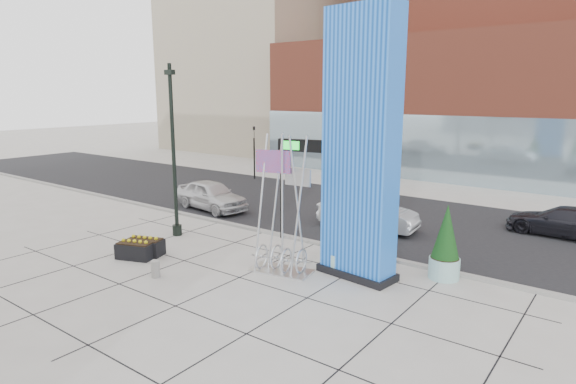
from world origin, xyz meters
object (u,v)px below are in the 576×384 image
Objects in this scene: public_art_sculpture at (281,237)px; car_white_west at (211,195)px; concrete_bollard at (155,269)px; lamp_post at (174,168)px; blue_pylon at (360,152)px; overhead_street_sign at (295,154)px; car_silver_mid at (368,213)px.

car_white_west is at bearing 139.00° from public_art_sculpture.
car_white_west is (-5.86, 8.59, 0.53)m from concrete_bollard.
lamp_post is at bearing 162.61° from public_art_sculpture.
blue_pylon is 1.93× the size of car_white_west.
overhead_street_sign is at bearing -96.93° from car_white_west.
blue_pylon reaches higher than lamp_post.
overhead_street_sign is at bearing 76.85° from concrete_bollard.
car_silver_mid is (1.72, 3.74, -3.17)m from overhead_street_sign.
concrete_bollard is 0.13× the size of overhead_street_sign.
public_art_sculpture is 1.06× the size of car_white_west.
public_art_sculpture is at bearing -145.28° from blue_pylon.
public_art_sculpture reaches higher than concrete_bollard.
car_white_west is at bearing 117.24° from lamp_post.
car_white_west is at bearing 95.98° from car_silver_mid.
public_art_sculpture is at bearing -112.10° from car_white_west.
car_white_west is (-11.71, 4.07, -3.76)m from blue_pylon.
blue_pylon reaches higher than public_art_sculpture.
blue_pylon is 1.82× the size of public_art_sculpture.
overhead_street_sign is at bearing 150.52° from car_silver_mid.
public_art_sculpture is at bearing -6.72° from lamp_post.
lamp_post is 9.57m from car_silver_mid.
public_art_sculpture is at bearing 43.69° from concrete_bollard.
lamp_post is 1.52× the size of public_art_sculpture.
car_white_west is at bearing 151.99° from overhead_street_sign.
concrete_bollard is at bearing -116.01° from overhead_street_sign.
blue_pylon is 9.46m from lamp_post.
blue_pylon is at bearing -38.48° from overhead_street_sign.
car_white_west is 9.28m from car_silver_mid.
car_white_west is at bearing 124.28° from concrete_bollard.
lamp_post is 1.71× the size of overhead_street_sign.
public_art_sculpture is at bearing -74.65° from overhead_street_sign.
concrete_bollard is (-3.36, -3.21, -1.06)m from public_art_sculpture.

